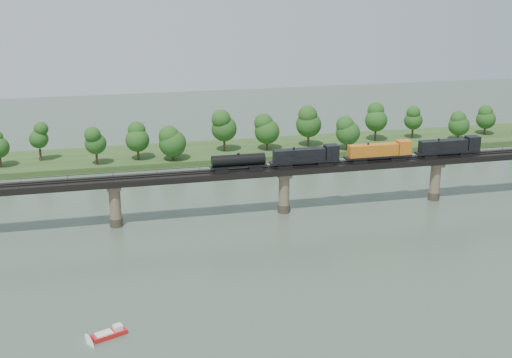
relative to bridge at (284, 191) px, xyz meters
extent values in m
plane|color=#3B4B3C|center=(0.00, -30.00, -5.46)|extent=(400.00, 400.00, 0.00)
cube|color=#2C491D|center=(0.00, 55.00, -4.66)|extent=(300.00, 24.00, 1.60)
cylinder|color=#473A2D|center=(-40.00, 0.00, -4.46)|extent=(3.00, 3.00, 2.00)
cylinder|color=#836D56|center=(-40.00, 0.00, 0.04)|extent=(2.60, 2.60, 9.00)
cube|color=#836D56|center=(-40.00, 0.00, 4.04)|extent=(3.20, 3.20, 1.00)
cylinder|color=#473A2D|center=(0.00, 0.00, -4.46)|extent=(3.00, 3.00, 2.00)
cylinder|color=#836D56|center=(0.00, 0.00, 0.04)|extent=(2.60, 2.60, 9.00)
cube|color=#836D56|center=(0.00, 0.00, 4.04)|extent=(3.20, 3.20, 1.00)
cylinder|color=#473A2D|center=(40.00, 0.00, -4.46)|extent=(3.00, 3.00, 2.00)
cylinder|color=#836D56|center=(40.00, 0.00, 0.04)|extent=(2.60, 2.60, 9.00)
cube|color=#836D56|center=(40.00, 0.00, 4.04)|extent=(3.20, 3.20, 1.00)
cube|color=black|center=(0.00, 0.00, 5.29)|extent=(220.00, 5.00, 1.50)
cube|color=black|center=(0.00, -0.75, 6.12)|extent=(220.00, 0.12, 0.16)
cube|color=black|center=(0.00, 0.75, 6.12)|extent=(220.00, 0.12, 0.16)
cube|color=black|center=(0.00, -2.40, 6.74)|extent=(220.00, 0.10, 0.10)
cube|color=black|center=(0.00, 2.40, 6.74)|extent=(220.00, 0.10, 0.10)
cube|color=black|center=(0.00, -2.40, 6.39)|extent=(0.08, 0.08, 0.70)
cube|color=black|center=(0.00, 2.40, 6.39)|extent=(0.08, 0.08, 0.70)
cylinder|color=#382619|center=(-71.77, 49.88, -2.22)|extent=(0.70, 0.70, 3.27)
cylinder|color=#382619|center=(-60.94, 54.18, -2.00)|extent=(0.70, 0.70, 3.71)
sphere|color=#184513|center=(-60.94, 54.18, 2.95)|extent=(5.67, 5.67, 5.67)
sphere|color=#184513|center=(-60.94, 54.18, 6.04)|extent=(4.25, 4.25, 4.25)
cylinder|color=#382619|center=(-44.43, 46.31, -2.10)|extent=(0.70, 0.70, 3.51)
sphere|color=#184513|center=(-44.43, 46.31, 2.57)|extent=(6.31, 6.31, 6.31)
sphere|color=#184513|center=(-44.43, 46.31, 5.50)|extent=(4.73, 4.73, 4.73)
cylinder|color=#382619|center=(-32.24, 48.84, -2.19)|extent=(0.70, 0.70, 3.34)
sphere|color=#184513|center=(-32.24, 48.84, 2.27)|extent=(7.18, 7.18, 7.18)
sphere|color=#184513|center=(-32.24, 48.84, 5.06)|extent=(5.39, 5.39, 5.39)
cylinder|color=#382619|center=(-22.01, 46.15, -2.45)|extent=(0.70, 0.70, 2.83)
sphere|color=#184513|center=(-22.01, 46.15, 1.32)|extent=(8.26, 8.26, 8.26)
sphere|color=#184513|center=(-22.01, 46.15, 3.68)|extent=(6.19, 6.19, 6.19)
cylinder|color=#382619|center=(-5.04, 52.68, -1.88)|extent=(0.70, 0.70, 3.96)
sphere|color=#184513|center=(-5.04, 52.68, 3.41)|extent=(8.07, 8.07, 8.07)
sphere|color=#184513|center=(-5.04, 52.68, 6.71)|extent=(6.05, 6.05, 6.05)
cylinder|color=#382619|center=(8.52, 51.14, -2.23)|extent=(0.70, 0.70, 3.27)
sphere|color=#184513|center=(8.52, 51.14, 2.13)|extent=(8.03, 8.03, 8.03)
sphere|color=#184513|center=(8.52, 51.14, 4.85)|extent=(6.02, 6.02, 6.02)
cylinder|color=#382619|center=(22.65, 52.31, -1.90)|extent=(0.70, 0.70, 3.92)
sphere|color=#184513|center=(22.65, 52.31, 3.33)|extent=(8.29, 8.29, 8.29)
sphere|color=#184513|center=(22.65, 52.31, 6.60)|extent=(6.21, 6.21, 6.21)
cylinder|color=#382619|center=(33.59, 45.35, -2.35)|extent=(0.70, 0.70, 3.02)
sphere|color=#184513|center=(33.59, 45.35, 1.69)|extent=(7.74, 7.74, 7.74)
sphere|color=#184513|center=(33.59, 45.35, 4.21)|extent=(5.80, 5.80, 5.80)
cylinder|color=#382619|center=(46.81, 54.03, -1.96)|extent=(0.70, 0.70, 3.80)
sphere|color=#184513|center=(46.81, 54.03, 3.10)|extent=(7.47, 7.47, 7.47)
sphere|color=#184513|center=(46.81, 54.03, 6.27)|extent=(5.60, 5.60, 5.60)
cylinder|color=#382619|center=(60.48, 54.26, -2.17)|extent=(0.70, 0.70, 3.38)
sphere|color=#184513|center=(60.48, 54.26, 2.34)|extent=(6.23, 6.23, 6.23)
sphere|color=#184513|center=(60.48, 54.26, 5.16)|extent=(4.67, 4.67, 4.67)
cylinder|color=#382619|center=(74.35, 48.39, -2.47)|extent=(0.70, 0.70, 2.77)
sphere|color=#184513|center=(74.35, 48.39, 1.22)|extent=(7.04, 7.04, 7.04)
sphere|color=#184513|center=(74.35, 48.39, 3.54)|extent=(5.28, 5.28, 5.28)
cylinder|color=#382619|center=(87.62, 53.57, -2.39)|extent=(0.70, 0.70, 2.94)
sphere|color=#184513|center=(87.62, 53.57, 1.54)|extent=(6.73, 6.73, 6.73)
sphere|color=#184513|center=(87.62, 53.57, 3.99)|extent=(5.05, 5.05, 5.05)
cube|color=black|center=(47.66, 0.00, 6.53)|extent=(3.59, 2.16, 0.99)
cube|color=black|center=(37.78, 0.00, 6.53)|extent=(3.59, 2.16, 0.99)
cube|color=black|center=(42.72, 0.00, 7.16)|extent=(17.07, 2.70, 0.45)
cube|color=black|center=(41.37, 0.00, 8.83)|extent=(12.58, 2.43, 2.88)
cube|color=black|center=(49.46, 0.00, 9.10)|extent=(3.23, 2.70, 3.41)
cylinder|color=black|center=(42.72, 0.00, 6.67)|extent=(5.39, 1.26, 1.26)
cube|color=black|center=(28.79, 0.00, 6.53)|extent=(3.59, 2.16, 0.99)
cube|color=black|center=(18.91, 0.00, 6.53)|extent=(3.59, 2.16, 0.99)
cube|color=black|center=(23.85, 0.00, 7.16)|extent=(17.07, 2.70, 0.45)
cube|color=orange|center=(22.50, 0.00, 8.83)|extent=(12.58, 2.43, 2.88)
cube|color=orange|center=(30.59, 0.00, 9.10)|extent=(3.23, 2.70, 3.41)
cylinder|color=black|center=(23.85, 0.00, 6.67)|extent=(5.39, 1.26, 1.26)
cube|color=black|center=(9.92, 0.00, 6.53)|extent=(3.59, 2.16, 0.99)
cube|color=black|center=(0.04, 0.00, 6.53)|extent=(3.59, 2.16, 0.99)
cube|color=black|center=(4.98, 0.00, 7.16)|extent=(17.07, 2.70, 0.45)
cube|color=black|center=(3.63, 0.00, 8.83)|extent=(12.58, 2.43, 2.88)
cube|color=black|center=(11.72, 0.00, 9.10)|extent=(3.23, 2.70, 3.41)
cylinder|color=black|center=(4.98, 0.00, 6.67)|extent=(5.39, 1.26, 1.26)
cube|color=black|center=(-7.15, 0.00, 6.53)|extent=(3.15, 1.98, 0.99)
cube|color=black|center=(-15.24, 0.00, 6.53)|extent=(3.15, 1.98, 0.99)
cube|color=black|center=(-11.20, 0.00, 7.12)|extent=(13.48, 2.16, 0.27)
cylinder|color=black|center=(-11.20, 0.00, 8.56)|extent=(12.58, 2.70, 2.70)
cylinder|color=black|center=(-11.20, 0.00, 9.99)|extent=(0.63, 0.63, 0.45)
cube|color=red|center=(-42.29, -47.74, -5.07)|extent=(5.91, 3.95, 0.78)
cube|color=white|center=(-43.11, -48.07, -4.63)|extent=(3.10, 2.55, 0.28)
cube|color=white|center=(-40.84, -47.15, -4.29)|extent=(1.74, 1.74, 0.78)
camera|label=1|loc=(-39.66, -141.05, 50.55)|focal=45.00mm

